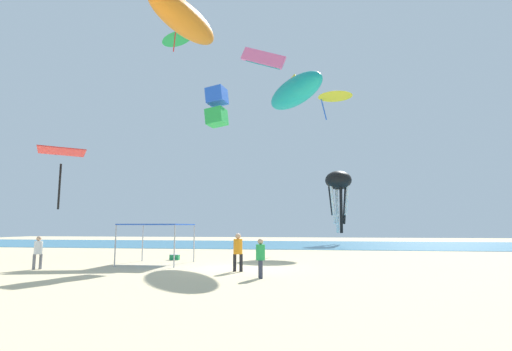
% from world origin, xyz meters
% --- Properties ---
extents(ground, '(110.00, 110.00, 0.10)m').
position_xyz_m(ground, '(0.00, 0.00, -0.05)').
color(ground, beige).
extents(ocean_strip, '(110.00, 20.42, 0.03)m').
position_xyz_m(ocean_strip, '(0.00, 26.19, 0.01)').
color(ocean_strip, teal).
rests_on(ocean_strip, ground).
extents(canopy_tent, '(3.31, 3.38, 2.23)m').
position_xyz_m(canopy_tent, '(-4.98, 1.68, 2.13)').
color(canopy_tent, '#B2B2B7').
rests_on(canopy_tent, ground).
extents(person_near_tent, '(0.38, 0.41, 1.59)m').
position_xyz_m(person_near_tent, '(1.54, -3.28, 0.94)').
color(person_near_tent, '#33384C').
rests_on(person_near_tent, ground).
extents(person_leftmost, '(0.47, 0.42, 1.77)m').
position_xyz_m(person_leftmost, '(0.18, -1.13, 1.04)').
color(person_leftmost, black).
rests_on(person_leftmost, ground).
extents(person_central, '(0.38, 0.38, 1.61)m').
position_xyz_m(person_central, '(-9.75, -1.67, 0.95)').
color(person_central, slate).
rests_on(person_central, ground).
extents(cooler_box, '(0.57, 0.37, 0.35)m').
position_xyz_m(cooler_box, '(-4.96, 4.48, 0.18)').
color(cooler_box, '#1E8C4C').
rests_on(cooler_box, ground).
extents(kite_delta_green, '(4.03, 4.02, 3.17)m').
position_xyz_m(kite_delta_green, '(-10.43, 18.20, 22.19)').
color(kite_delta_green, green).
extents(kite_inflatable_orange, '(5.17, 9.02, 3.25)m').
position_xyz_m(kite_inflatable_orange, '(-6.66, 9.79, 19.22)').
color(kite_inflatable_orange, orange).
extents(kite_diamond_red, '(4.18, 4.18, 4.11)m').
position_xyz_m(kite_diamond_red, '(-13.67, 5.16, 7.08)').
color(kite_diamond_red, red).
extents(kite_parafoil_pink, '(4.74, 0.93, 2.89)m').
position_xyz_m(kite_parafoil_pink, '(-1.10, 18.23, 19.14)').
color(kite_parafoil_pink, pink).
extents(kite_octopus_black, '(3.95, 3.95, 7.29)m').
position_xyz_m(kite_octopus_black, '(6.68, 27.32, 7.11)').
color(kite_octopus_black, black).
extents(kite_box_blue, '(1.52, 1.43, 2.69)m').
position_xyz_m(kite_box_blue, '(-2.71, 5.76, 10.22)').
color(kite_box_blue, blue).
extents(kite_delta_yellow, '(4.89, 4.89, 2.73)m').
position_xyz_m(kite_delta_yellow, '(6.12, 19.95, 15.61)').
color(kite_delta_yellow, yellow).
extents(kite_inflatable_teal, '(5.59, 7.05, 2.61)m').
position_xyz_m(kite_inflatable_teal, '(2.48, 9.00, 12.16)').
color(kite_inflatable_teal, teal).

